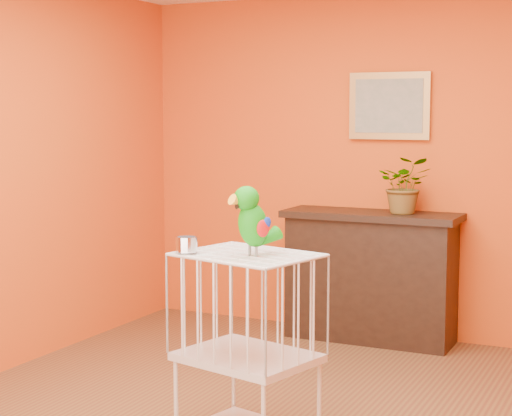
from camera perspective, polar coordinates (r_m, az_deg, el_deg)
The scene contains 7 objects.
room_shell at distance 4.43m, azimuth 0.49°, elevation 4.87°, with size 4.50×4.50×4.50m.
console_cabinet at distance 6.45m, azimuth 7.63°, elevation -4.53°, with size 1.31×0.47×0.97m.
potted_plant at distance 6.31m, azimuth 9.96°, elevation 1.11°, with size 0.37×0.42×0.32m, color #26722D.
framed_picture at distance 6.50m, azimuth 8.88°, elevation 6.74°, with size 0.62×0.04×0.50m.
birdcage at distance 4.38m, azimuth -0.58°, elevation -9.27°, with size 0.75×0.64×1.00m.
feed_cup at distance 4.32m, azimuth -4.66°, elevation -2.42°, with size 0.11×0.11×0.08m, color silver.
parrot at distance 4.21m, azimuth -0.23°, elevation -0.79°, with size 0.22×0.30×0.35m.
Camera 1 is at (1.88, -4.01, 1.70)m, focal length 60.00 mm.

